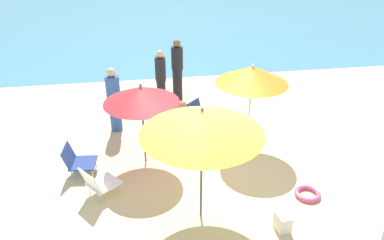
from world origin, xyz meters
TOP-DOWN VIEW (x-y plane):
  - ground_plane at (0.00, 0.00)m, footprint 40.00×40.00m
  - sea_water at (0.00, 13.82)m, footprint 40.00×16.00m
  - umbrella_red at (-1.17, 1.12)m, footprint 1.51×1.51m
  - umbrella_orange at (1.16, 1.42)m, footprint 1.55×1.55m
  - umbrella_yellow at (-0.30, -0.73)m, footprint 1.94×1.94m
  - beach_chair_a at (-2.07, 0.07)m, footprint 0.77×0.75m
  - beach_chair_c at (-2.53, 0.87)m, footprint 0.63×0.57m
  - beach_chair_d at (0.23, 2.48)m, footprint 0.75×0.75m
  - person_a at (-0.61, 3.54)m, footprint 0.28×0.28m
  - person_b at (-0.11, 4.04)m, footprint 0.32×0.32m
  - person_c at (-0.23, 1.86)m, footprint 0.57×0.38m
  - person_d at (-1.80, 2.60)m, footprint 0.33×0.33m
  - swim_ring at (1.76, -0.52)m, footprint 0.48×0.48m
  - beach_bag at (0.97, -1.27)m, footprint 0.24×0.30m

SIDE VIEW (x-z plane):
  - ground_plane at x=0.00m, z-range 0.00..0.00m
  - sea_water at x=0.00m, z-range 0.00..0.01m
  - swim_ring at x=1.76m, z-range 0.00..0.09m
  - beach_bag at x=0.97m, z-range 0.00..0.31m
  - beach_chair_a at x=-2.07m, z-range 0.00..0.64m
  - beach_chair_c at x=-2.53m, z-range 0.01..0.63m
  - beach_chair_d at x=0.23m, z-range 0.01..0.64m
  - person_c at x=-0.23m, z-range 0.01..1.01m
  - person_d at x=-1.80m, z-range 0.00..1.59m
  - person_a at x=-0.61m, z-range 0.02..1.68m
  - person_b at x=-0.11m, z-range 0.01..1.80m
  - umbrella_red at x=-1.17m, z-range 0.66..2.43m
  - umbrella_orange at x=1.16m, z-range 0.73..2.67m
  - umbrella_yellow at x=-0.30m, z-range 0.79..2.88m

